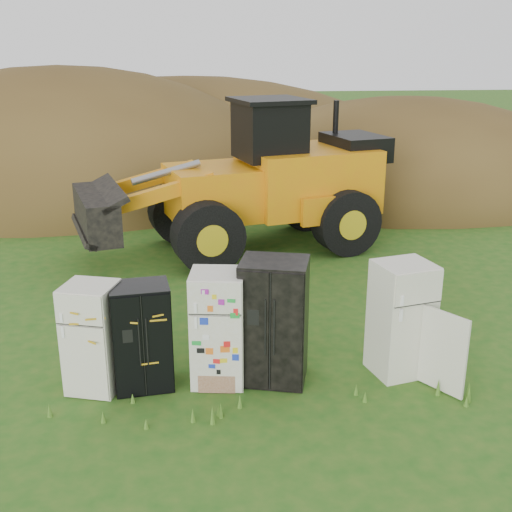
{
  "coord_description": "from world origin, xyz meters",
  "views": [
    {
      "loc": [
        -0.78,
        -8.9,
        5.05
      ],
      "look_at": [
        0.31,
        2.0,
        1.37
      ],
      "focal_mm": 45.0,
      "sensor_mm": 36.0,
      "label": 1
    }
  ],
  "objects_px": {
    "fridge_leftmost": "(93,337)",
    "wheel_loader": "(234,178)",
    "fridge_open_door": "(401,319)",
    "fridge_sticker": "(218,328)",
    "fridge_black_side": "(142,336)",
    "fridge_dark_mid": "(274,321)"
  },
  "relations": [
    {
      "from": "fridge_black_side",
      "to": "fridge_open_door",
      "type": "bearing_deg",
      "value": -6.76
    },
    {
      "from": "fridge_open_door",
      "to": "wheel_loader",
      "type": "distance_m",
      "value": 6.94
    },
    {
      "from": "fridge_leftmost",
      "to": "wheel_loader",
      "type": "distance_m",
      "value": 7.11
    },
    {
      "from": "fridge_leftmost",
      "to": "fridge_sticker",
      "type": "bearing_deg",
      "value": 16.88
    },
    {
      "from": "fridge_dark_mid",
      "to": "fridge_open_door",
      "type": "xyz_separation_m",
      "value": [
        2.02,
        0.03,
        -0.06
      ]
    },
    {
      "from": "fridge_sticker",
      "to": "wheel_loader",
      "type": "relative_size",
      "value": 0.23
    },
    {
      "from": "fridge_leftmost",
      "to": "fridge_open_door",
      "type": "xyz_separation_m",
      "value": [
        4.75,
        0.04,
        0.08
      ]
    },
    {
      "from": "fridge_dark_mid",
      "to": "wheel_loader",
      "type": "xyz_separation_m",
      "value": [
        -0.17,
        6.54,
        0.89
      ]
    },
    {
      "from": "fridge_black_side",
      "to": "fridge_sticker",
      "type": "bearing_deg",
      "value": -6.1
    },
    {
      "from": "fridge_black_side",
      "to": "wheel_loader",
      "type": "xyz_separation_m",
      "value": [
        1.83,
        6.56,
        1.05
      ]
    },
    {
      "from": "fridge_black_side",
      "to": "fridge_sticker",
      "type": "relative_size",
      "value": 0.92
    },
    {
      "from": "fridge_open_door",
      "to": "fridge_dark_mid",
      "type": "bearing_deg",
      "value": 166.54
    },
    {
      "from": "fridge_dark_mid",
      "to": "fridge_leftmost",
      "type": "bearing_deg",
      "value": -164.72
    },
    {
      "from": "fridge_black_side",
      "to": "fridge_dark_mid",
      "type": "distance_m",
      "value": 2.01
    },
    {
      "from": "wheel_loader",
      "to": "fridge_leftmost",
      "type": "bearing_deg",
      "value": -126.69
    },
    {
      "from": "wheel_loader",
      "to": "fridge_open_door",
      "type": "bearing_deg",
      "value": -86.74
    },
    {
      "from": "fridge_black_side",
      "to": "fridge_sticker",
      "type": "distance_m",
      "value": 1.15
    },
    {
      "from": "fridge_sticker",
      "to": "wheel_loader",
      "type": "bearing_deg",
      "value": 91.85
    },
    {
      "from": "fridge_sticker",
      "to": "fridge_leftmost",
      "type": "bearing_deg",
      "value": -171.62
    },
    {
      "from": "fridge_leftmost",
      "to": "fridge_sticker",
      "type": "distance_m",
      "value": 1.88
    },
    {
      "from": "fridge_leftmost",
      "to": "fridge_black_side",
      "type": "height_order",
      "value": "fridge_leftmost"
    },
    {
      "from": "fridge_open_door",
      "to": "wheel_loader",
      "type": "xyz_separation_m",
      "value": [
        -2.19,
        6.51,
        0.95
      ]
    }
  ]
}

